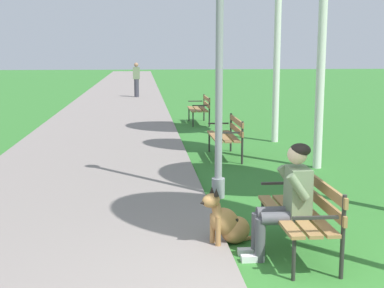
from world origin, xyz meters
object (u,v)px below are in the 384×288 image
(park_bench_mid, at_px, (228,133))
(dog_shepherd, at_px, (228,223))
(park_bench_near, at_px, (304,209))
(park_bench_far, at_px, (201,107))
(lamp_post_near, at_px, (219,40))
(person_seated_on_near_bench, at_px, (288,196))
(pedestrian_distant, at_px, (136,80))

(park_bench_mid, bearing_deg, dog_shepherd, -98.88)
(park_bench_near, xyz_separation_m, park_bench_far, (0.03, 10.80, 0.00))
(park_bench_mid, relative_size, lamp_post_near, 0.33)
(person_seated_on_near_bench, xyz_separation_m, lamp_post_near, (-0.40, 2.46, 1.68))
(lamp_post_near, bearing_deg, park_bench_near, -75.74)
(park_bench_mid, bearing_deg, person_seated_on_near_bench, -92.38)
(dog_shepherd, bearing_deg, park_bench_mid, 81.12)
(park_bench_far, bearing_deg, park_bench_near, -90.18)
(park_bench_mid, bearing_deg, pedestrian_distant, 97.78)
(lamp_post_near, xyz_separation_m, pedestrian_distant, (-1.38, 17.81, -1.52))
(park_bench_far, relative_size, pedestrian_distant, 0.91)
(park_bench_near, bearing_deg, person_seated_on_near_bench, -158.39)
(park_bench_near, bearing_deg, park_bench_far, 89.82)
(dog_shepherd, height_order, pedestrian_distant, pedestrian_distant)
(park_bench_far, height_order, pedestrian_distant, pedestrian_distant)
(park_bench_near, height_order, lamp_post_near, lamp_post_near)
(park_bench_mid, distance_m, park_bench_far, 5.33)
(dog_shepherd, bearing_deg, park_bench_far, 85.57)
(park_bench_near, distance_m, park_bench_far, 10.80)
(park_bench_far, bearing_deg, lamp_post_near, -94.34)
(dog_shepherd, distance_m, pedestrian_distant, 19.89)
(lamp_post_near, bearing_deg, pedestrian_distant, 94.44)
(park_bench_far, bearing_deg, park_bench_mid, -90.12)
(person_seated_on_near_bench, bearing_deg, pedestrian_distant, 95.02)
(dog_shepherd, distance_m, lamp_post_near, 2.93)
(park_bench_mid, relative_size, pedestrian_distant, 0.91)
(park_bench_near, distance_m, pedestrian_distant, 20.29)
(park_bench_near, height_order, pedestrian_distant, pedestrian_distant)
(person_seated_on_near_bench, relative_size, pedestrian_distant, 0.76)
(dog_shepherd, relative_size, lamp_post_near, 0.17)
(park_bench_far, xyz_separation_m, dog_shepherd, (-0.81, -10.45, -0.25))
(park_bench_far, distance_m, pedestrian_distant, 9.62)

